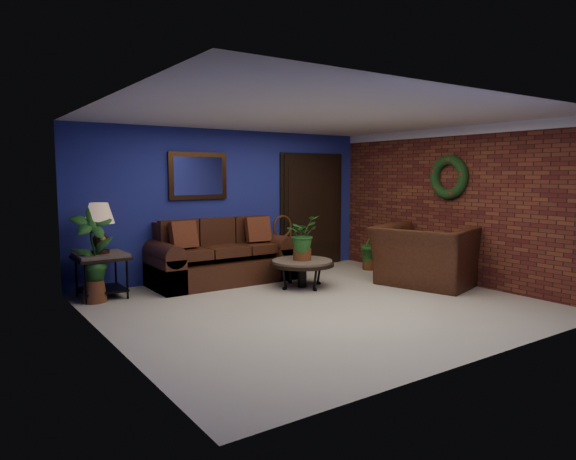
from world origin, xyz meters
TOP-DOWN VIEW (x-y plane):
  - floor at (0.00, 0.00)m, footprint 5.50×5.50m
  - wall_back at (0.00, 2.50)m, footprint 5.50×0.04m
  - wall_left at (-2.75, 0.00)m, footprint 0.04×5.00m
  - wall_right_brick at (2.75, 0.00)m, footprint 0.04×5.00m
  - ceiling at (0.00, 0.00)m, footprint 5.50×5.00m
  - crown_molding at (2.72, 0.00)m, footprint 0.03×5.00m
  - wall_mirror at (-0.60, 2.46)m, footprint 1.02×0.06m
  - closet_door at (1.75, 2.47)m, footprint 1.44×0.06m
  - wreath at (2.69, 0.05)m, footprint 0.16×0.72m
  - sofa at (-0.41, 2.09)m, footprint 2.29×0.99m
  - coffee_table at (0.46, 1.00)m, footprint 0.99×0.99m
  - end_table at (-2.30, 2.05)m, footprint 0.70×0.70m
  - table_lamp at (-2.30, 2.05)m, footprint 0.41×0.41m
  - side_chair at (0.93, 2.13)m, footprint 0.46×0.46m
  - armchair at (2.15, 0.01)m, footprint 1.62×1.75m
  - coffee_plant at (0.46, 1.00)m, footprint 0.62×0.58m
  - floor_plant at (2.35, 1.49)m, footprint 0.41×0.35m
  - tall_plant at (-2.45, 1.86)m, footprint 0.60×0.43m

SIDE VIEW (x-z plane):
  - floor at x=0.00m, z-range 0.00..0.00m
  - sofa at x=-0.41m, z-range -0.18..0.85m
  - coffee_table at x=0.46m, z-range 0.15..0.58m
  - floor_plant at x=2.35m, z-range 0.01..0.82m
  - armchair at x=2.15m, z-range 0.00..0.94m
  - end_table at x=-2.30m, z-range 0.17..0.81m
  - side_chair at x=0.93m, z-range 0.07..1.09m
  - tall_plant at x=-2.45m, z-range 0.04..1.35m
  - coffee_plant at x=0.46m, z-range 0.46..1.15m
  - closet_door at x=1.75m, z-range -0.04..2.14m
  - table_lamp at x=-2.30m, z-range 0.74..1.43m
  - wall_back at x=0.00m, z-range 0.00..2.50m
  - wall_left at x=-2.75m, z-range 0.00..2.50m
  - wall_right_brick at x=2.75m, z-range 0.00..2.50m
  - wreath at x=2.69m, z-range 1.34..2.06m
  - wall_mirror at x=-0.60m, z-range 1.33..2.10m
  - crown_molding at x=2.72m, z-range 2.36..2.50m
  - ceiling at x=0.00m, z-range 2.49..2.51m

